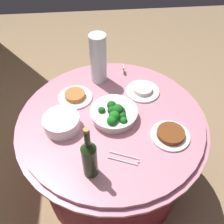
# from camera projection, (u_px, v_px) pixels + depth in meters

# --- Properties ---
(ground_plane) EXTENTS (6.00, 6.00, 0.00)m
(ground_plane) POSITION_uv_depth(u_px,v_px,m) (112.00, 179.00, 2.08)
(ground_plane) COLOR #9E7F5B
(buffet_table) EXTENTS (1.16, 1.16, 0.74)m
(buffet_table) POSITION_uv_depth(u_px,v_px,m) (112.00, 152.00, 1.81)
(buffet_table) COLOR maroon
(buffet_table) RESTS_ON ground_plane
(broccoli_bowl) EXTENTS (0.28, 0.28, 0.12)m
(broccoli_bowl) POSITION_uv_depth(u_px,v_px,m) (114.00, 114.00, 1.50)
(broccoli_bowl) COLOR white
(broccoli_bowl) RESTS_ON buffet_table
(plate_stack) EXTENTS (0.21, 0.21, 0.08)m
(plate_stack) POSITION_uv_depth(u_px,v_px,m) (62.00, 123.00, 1.46)
(plate_stack) COLOR white
(plate_stack) RESTS_ON buffet_table
(wine_bottle) EXTENTS (0.07, 0.07, 0.34)m
(wine_bottle) POSITION_uv_depth(u_px,v_px,m) (89.00, 158.00, 1.20)
(wine_bottle) COLOR #1E3515
(wine_bottle) RESTS_ON buffet_table
(decorative_fruit_vase) EXTENTS (0.11, 0.11, 0.34)m
(decorative_fruit_vase) POSITION_uv_depth(u_px,v_px,m) (98.00, 60.00, 1.67)
(decorative_fruit_vase) COLOR silver
(decorative_fruit_vase) RESTS_ON buffet_table
(serving_tongs) EXTENTS (0.10, 0.16, 0.01)m
(serving_tongs) POSITION_uv_depth(u_px,v_px,m) (125.00, 159.00, 1.34)
(serving_tongs) COLOR silver
(serving_tongs) RESTS_ON buffet_table
(food_plate_rice) EXTENTS (0.22, 0.22, 0.04)m
(food_plate_rice) POSITION_uv_depth(u_px,v_px,m) (143.00, 90.00, 1.69)
(food_plate_rice) COLOR white
(food_plate_rice) RESTS_ON buffet_table
(food_plate_peanuts) EXTENTS (0.22, 0.22, 0.04)m
(food_plate_peanuts) POSITION_uv_depth(u_px,v_px,m) (75.00, 96.00, 1.65)
(food_plate_peanuts) COLOR white
(food_plate_peanuts) RESTS_ON buffet_table
(food_plate_stir_fry) EXTENTS (0.22, 0.22, 0.04)m
(food_plate_stir_fry) POSITION_uv_depth(u_px,v_px,m) (170.00, 135.00, 1.43)
(food_plate_stir_fry) COLOR white
(food_plate_stir_fry) RESTS_ON buffet_table
(label_placard_front) EXTENTS (0.05, 0.01, 0.05)m
(label_placard_front) POSITION_uv_depth(u_px,v_px,m) (123.00, 69.00, 1.82)
(label_placard_front) COLOR white
(label_placard_front) RESTS_ON buffet_table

